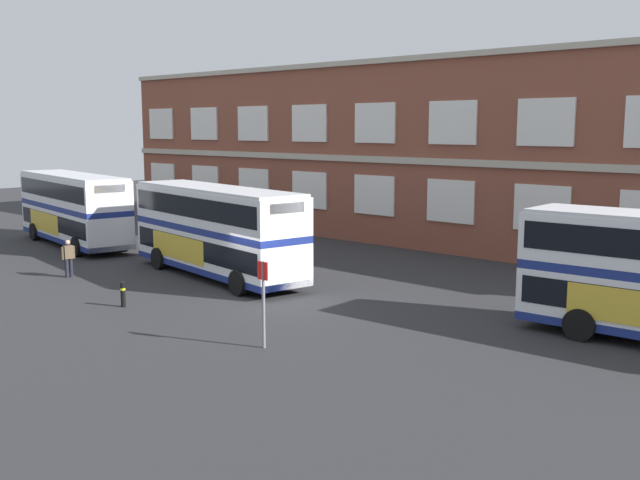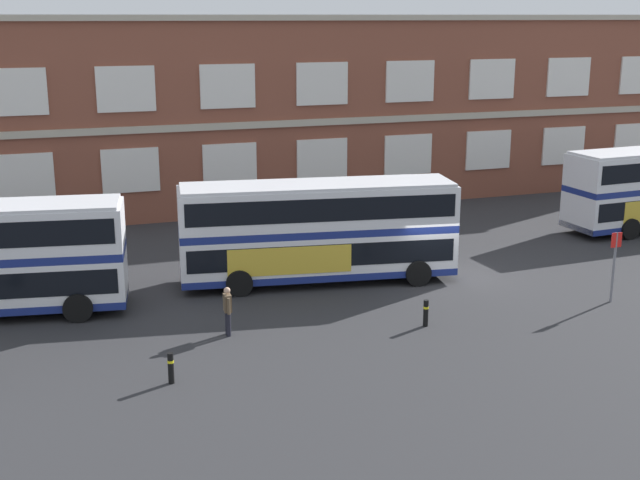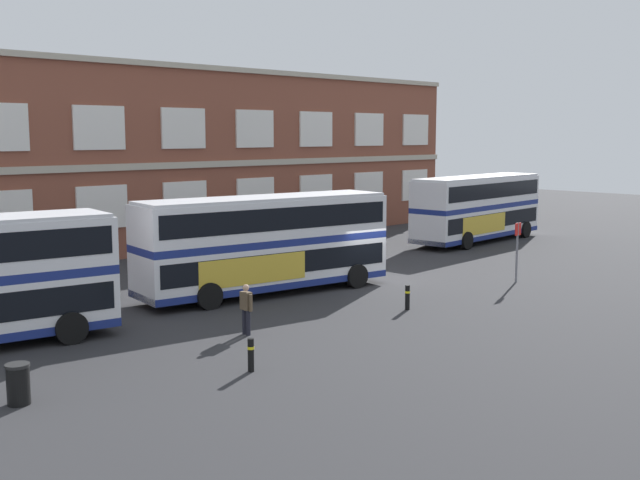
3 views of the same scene
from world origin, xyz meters
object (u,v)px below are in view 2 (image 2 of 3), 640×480
at_px(double_decker_middle, 318,230).
at_px(bus_stand_flag, 614,260).
at_px(waiting_passenger, 228,309).
at_px(safety_bollard_east, 426,313).
at_px(safety_bollard_west, 171,368).

height_order(double_decker_middle, bus_stand_flag, double_decker_middle).
height_order(waiting_passenger, safety_bollard_east, waiting_passenger).
bearing_deg(waiting_passenger, safety_bollard_east, -11.93).
relative_size(safety_bollard_west, safety_bollard_east, 1.00).
bearing_deg(double_decker_middle, safety_bollard_east, -72.72).
distance_m(safety_bollard_west, safety_bollard_east, 9.34).
bearing_deg(bus_stand_flag, safety_bollard_east, -179.63).
relative_size(waiting_passenger, safety_bollard_east, 1.79).
height_order(waiting_passenger, safety_bollard_west, waiting_passenger).
relative_size(waiting_passenger, bus_stand_flag, 0.63).
bearing_deg(bus_stand_flag, safety_bollard_west, -173.67).
xyz_separation_m(safety_bollard_west, safety_bollard_east, (9.16, 1.83, 0.00)).
distance_m(waiting_passenger, safety_bollard_west, 4.10).
relative_size(double_decker_middle, safety_bollard_west, 11.86).
xyz_separation_m(double_decker_middle, waiting_passenger, (-4.81, -4.65, -1.22)).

